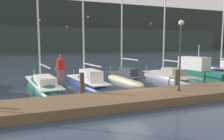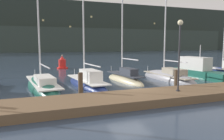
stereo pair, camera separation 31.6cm
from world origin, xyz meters
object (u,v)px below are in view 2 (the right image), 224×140
(sailboat_berth_5, at_px, (87,84))
(sailboat_berth_6, at_px, (125,80))
(channel_buoy, at_px, (62,64))
(sailboat_berth_4, at_px, (43,88))
(sailboat_berth_7, at_px, (168,79))
(dock_lamppost, at_px, (180,44))
(motorboat_berth_8, at_px, (199,74))

(sailboat_berth_5, xyz_separation_m, sailboat_berth_6, (3.58, 0.87, -0.02))
(channel_buoy, bearing_deg, sailboat_berth_6, -72.32)
(sailboat_berth_5, xyz_separation_m, channel_buoy, (-0.25, 12.89, 0.51))
(sailboat_berth_4, distance_m, channel_buoy, 13.36)
(sailboat_berth_7, relative_size, dock_lamppost, 2.34)
(motorboat_berth_8, bearing_deg, sailboat_berth_7, -177.15)
(sailboat_berth_6, relative_size, channel_buoy, 4.14)
(sailboat_berth_4, height_order, channel_buoy, sailboat_berth_4)
(sailboat_berth_7, distance_m, dock_lamppost, 7.51)
(sailboat_berth_5, bearing_deg, sailboat_berth_6, 13.61)
(sailboat_berth_5, height_order, sailboat_berth_6, sailboat_berth_5)
(sailboat_berth_4, relative_size, sailboat_berth_5, 1.09)
(sailboat_berth_7, height_order, channel_buoy, sailboat_berth_7)
(sailboat_berth_5, xyz_separation_m, motorboat_berth_8, (11.24, 0.38, 0.21))
(sailboat_berth_4, distance_m, sailboat_berth_7, 10.90)
(sailboat_berth_4, height_order, sailboat_berth_7, sailboat_berth_4)
(sailboat_berth_4, distance_m, sailboat_berth_6, 6.98)
(sailboat_berth_4, distance_m, sailboat_berth_5, 3.34)
(sailboat_berth_7, xyz_separation_m, motorboat_berth_8, (3.68, 0.18, 0.28))
(sailboat_berth_5, relative_size, dock_lamppost, 2.62)
(sailboat_berth_6, height_order, motorboat_berth_8, sailboat_berth_6)
(sailboat_berth_7, bearing_deg, channel_buoy, 121.61)
(motorboat_berth_8, distance_m, dock_lamppost, 9.76)
(sailboat_berth_7, height_order, dock_lamppost, sailboat_berth_7)
(sailboat_berth_7, xyz_separation_m, channel_buoy, (-7.81, 12.70, 0.57))
(sailboat_berth_5, distance_m, motorboat_berth_8, 11.25)
(sailboat_berth_4, bearing_deg, sailboat_berth_7, 1.54)
(sailboat_berth_7, bearing_deg, sailboat_berth_6, 170.40)
(sailboat_berth_6, xyz_separation_m, channel_buoy, (-3.83, 12.02, 0.53))
(sailboat_berth_6, bearing_deg, dock_lamppost, -84.73)
(sailboat_berth_5, relative_size, channel_buoy, 5.99)
(sailboat_berth_7, relative_size, motorboat_berth_8, 1.40)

